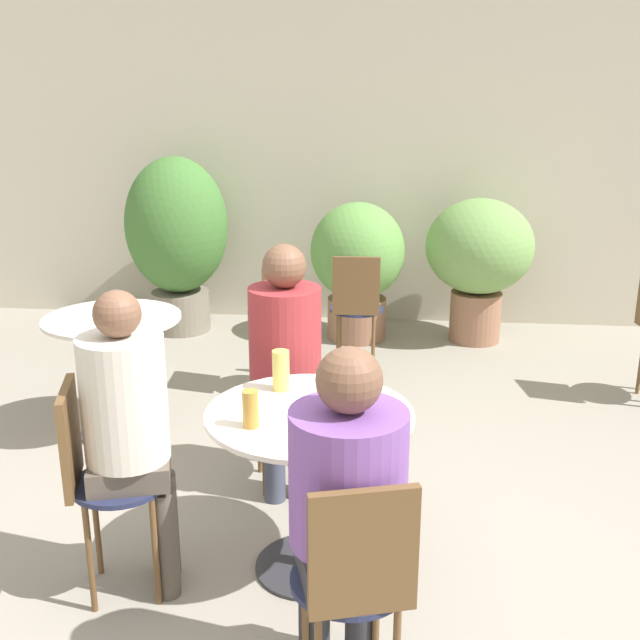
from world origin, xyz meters
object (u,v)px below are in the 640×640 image
at_px(bistro_chair_5, 356,303).
at_px(beer_glass_0, 371,386).
at_px(seated_person_0, 286,348).
at_px(cafe_table_near, 310,451).
at_px(potted_plant_0, 177,233).
at_px(potted_plant_1, 357,261).
at_px(bistro_chair_2, 356,577).
at_px(bistro_chair_4, 281,314).
at_px(cafe_table_far, 114,348).
at_px(beer_glass_2, 251,409).
at_px(beer_glass_3, 340,417).
at_px(seated_person_1, 130,417).
at_px(bistro_chair_0, 283,377).
at_px(seated_person_2, 347,497).
at_px(beer_glass_1, 281,370).
at_px(bistro_chair_1, 97,469).
at_px(potted_plant_2, 479,254).

xyz_separation_m(bistro_chair_5, beer_glass_0, (0.17, -2.08, 0.24)).
bearing_deg(seated_person_0, cafe_table_near, -90.00).
bearing_deg(potted_plant_0, potted_plant_1, -2.56).
height_order(cafe_table_near, seated_person_0, seated_person_0).
xyz_separation_m(bistro_chair_2, bistro_chair_5, (-0.16, 2.96, 0.00)).
height_order(bistro_chair_4, potted_plant_1, potted_plant_1).
bearing_deg(cafe_table_far, beer_glass_2, -51.91).
bearing_deg(beer_glass_3, beer_glass_2, 169.98).
height_order(bistro_chair_2, seated_person_1, seated_person_1).
bearing_deg(bistro_chair_0, bistro_chair_4, 83.10).
bearing_deg(bistro_chair_2, cafe_table_far, -69.19).
xyz_separation_m(bistro_chair_0, beer_glass_3, (0.36, -1.00, 0.25)).
distance_m(seated_person_1, seated_person_2, 0.96).
height_order(cafe_table_far, seated_person_0, seated_person_0).
distance_m(beer_glass_2, potted_plant_0, 3.49).
relative_size(seated_person_1, beer_glass_1, 7.15).
height_order(bistro_chair_0, bistro_chair_1, same).
relative_size(seated_person_2, potted_plant_0, 0.85).
distance_m(bistro_chair_1, bistro_chair_5, 2.55).
xyz_separation_m(bistro_chair_1, bistro_chair_4, (0.38, 2.10, 0.00)).
xyz_separation_m(cafe_table_far, beer_glass_2, (1.03, -1.32, 0.26)).
height_order(bistro_chair_1, seated_person_1, seated_person_1).
xyz_separation_m(bistro_chair_5, seated_person_0, (-0.25, -1.53, 0.20)).
bearing_deg(bistro_chair_2, seated_person_2, -90.00).
bearing_deg(bistro_chair_0, beer_glass_0, -72.06).
height_order(beer_glass_3, potted_plant_0, potted_plant_0).
height_order(cafe_table_near, bistro_chair_1, bistro_chair_1).
distance_m(cafe_table_near, beer_glass_3, 0.35).
height_order(cafe_table_near, potted_plant_0, potted_plant_0).
xyz_separation_m(seated_person_2, potted_plant_2, (0.77, 3.73, -0.02)).
bearing_deg(potted_plant_2, beer_glass_1, -110.95).
relative_size(cafe_table_near, seated_person_0, 0.66).
relative_size(seated_person_0, beer_glass_3, 7.65).
bearing_deg(bistro_chair_0, bistro_chair_5, 62.23).
bearing_deg(bistro_chair_4, seated_person_2, -170.96).
xyz_separation_m(bistro_chair_2, beer_glass_0, (0.01, 0.88, 0.24)).
height_order(bistro_chair_5, seated_person_2, seated_person_2).
bearing_deg(bistro_chair_1, beer_glass_1, -71.74).
xyz_separation_m(seated_person_0, beer_glass_3, (0.32, -0.87, 0.05)).
relative_size(seated_person_2, beer_glass_3, 7.48).
bearing_deg(cafe_table_near, beer_glass_1, 124.27).
bearing_deg(seated_person_1, potted_plant_0, -2.93).
height_order(cafe_table_near, beer_glass_3, beer_glass_3).
distance_m(cafe_table_far, bistro_chair_2, 2.42).
height_order(seated_person_2, potted_plant_2, seated_person_2).
distance_m(bistro_chair_4, seated_person_1, 2.09).
bearing_deg(bistro_chair_1, seated_person_2, -129.69).
relative_size(cafe_table_near, beer_glass_0, 5.54).
bearing_deg(potted_plant_0, bistro_chair_4, -50.46).
distance_m(seated_person_0, potted_plant_0, 2.75).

